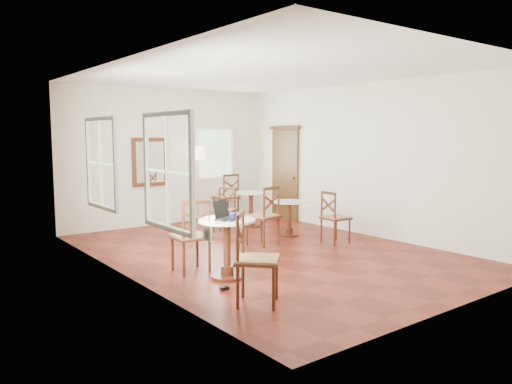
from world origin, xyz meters
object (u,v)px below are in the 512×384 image
cafe_table_back (251,205)px  mouse (224,220)px  cafe_table_near (227,242)px  chair_near_a (191,236)px  chair_mid_a (264,216)px  laptop (225,214)px  chair_near_b (255,259)px  chair_back_b (225,210)px  navy_mug (233,216)px  cafe_table_mid (289,214)px  chair_back_a (227,197)px  floor_lamp (197,158)px  chair_mid_b (334,217)px  water_glass (218,214)px  power_adapter (225,288)px

cafe_table_back → mouse: bearing=-131.6°
cafe_table_near → chair_near_a: bearing=111.4°
chair_mid_a → laptop: laptop is taller
cafe_table_back → chair_near_b: chair_near_b is taller
cafe_table_back → chair_back_b: bearing=-172.3°
chair_near_b → chair_mid_a: chair_near_b is taller
navy_mug → chair_mid_a: bearing=41.1°
cafe_table_mid → chair_back_a: bearing=87.4°
chair_near_a → chair_back_b: chair_near_a is taller
mouse → chair_near_a: bearing=96.1°
chair_back_a → mouse: (-2.83, -4.17, 0.31)m
floor_lamp → chair_back_a: bearing=-1.6°
chair_back_b → mouse: (-2.00, -2.99, 0.40)m
chair_mid_b → laptop: laptop is taller
mouse → water_glass: 0.36m
chair_mid_a → chair_back_b: 1.52m
chair_mid_b → chair_mid_a: bearing=64.5°
chair_near_b → laptop: chair_near_b is taller
chair_back_a → power_adapter: bearing=53.7°
cafe_table_mid → chair_near_b: (-2.92, -2.75, 0.11)m
chair_near_a → chair_near_b: (-0.10, -1.65, 0.01)m
cafe_table_back → floor_lamp: (-0.68, 1.10, 1.00)m
chair_back_a → chair_back_b: (-0.84, -1.18, -0.09)m
cafe_table_back → mouse: size_ratio=7.10×
chair_near_b → chair_mid_a: bearing=4.0°
chair_mid_b → navy_mug: bearing=110.4°
cafe_table_back → chair_near_a: size_ratio=0.71×
cafe_table_near → power_adapter: (-0.32, -0.42, -0.49)m
chair_near_b → chair_back_b: size_ratio=1.21×
chair_mid_b → navy_mug: (-2.81, -0.81, 0.40)m
chair_near_a → floor_lamp: bearing=-117.3°
chair_near_b → laptop: (0.32, 1.10, 0.35)m
laptop → floor_lamp: bearing=39.8°
laptop → power_adapter: 1.03m
cafe_table_back → navy_mug: bearing=-130.1°
chair_near_b → power_adapter: (0.00, 0.66, -0.52)m
cafe_table_near → chair_near_b: chair_near_b is taller
chair_near_b → chair_mid_b: size_ratio=1.13×
chair_mid_a → power_adapter: chair_mid_a is taller
cafe_table_back → chair_mid_b: 2.27m
cafe_table_mid → floor_lamp: bearing=105.6°
cafe_table_near → cafe_table_mid: bearing=32.8°
cafe_table_mid → mouse: 3.30m
cafe_table_back → chair_mid_a: size_ratio=0.70×
chair_back_b → laptop: (-1.87, -2.83, 0.45)m
cafe_table_near → water_glass: size_ratio=8.16×
navy_mug → power_adapter: size_ratio=1.19×
water_glass → chair_mid_b: bearing=9.6°
chair_near_b → power_adapter: size_ratio=10.07×
cafe_table_near → floor_lamp: 4.60m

